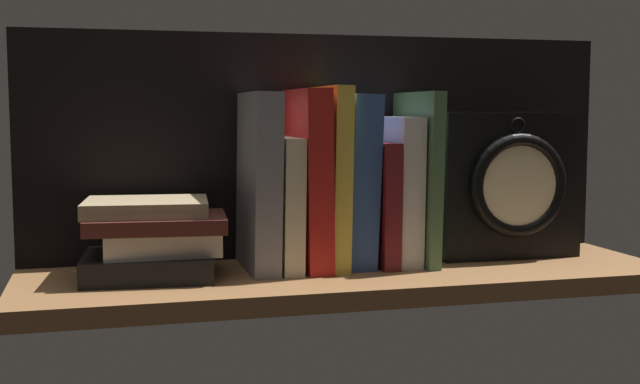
{
  "coord_description": "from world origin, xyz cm",
  "views": [
    {
      "loc": [
        -32.07,
        -105.14,
        21.53
      ],
      "look_at": [
        -3.0,
        3.97,
        10.31
      ],
      "focal_mm": 46.19,
      "sensor_mm": 36.0,
      "label": 1
    }
  ],
  "objects_px": {
    "book_gray_chess": "(259,181)",
    "book_yellow_seinlanguage": "(329,177)",
    "book_cream_twain": "(283,203)",
    "book_green_romantic": "(416,177)",
    "book_maroon_dawkins": "(377,203)",
    "book_white_catcher": "(398,190)",
    "book_red_requiem": "(307,179)",
    "book_blue_modern": "(353,180)",
    "framed_clock": "(510,185)",
    "book_stack_side": "(153,239)"
  },
  "relations": [
    {
      "from": "book_red_requiem",
      "to": "book_yellow_seinlanguage",
      "type": "height_order",
      "value": "book_yellow_seinlanguage"
    },
    {
      "from": "book_white_catcher",
      "to": "book_cream_twain",
      "type": "bearing_deg",
      "value": 180.0
    },
    {
      "from": "framed_clock",
      "to": "book_stack_side",
      "type": "xyz_separation_m",
      "value": [
        -0.51,
        -0.01,
        -0.06
      ]
    },
    {
      "from": "book_gray_chess",
      "to": "book_white_catcher",
      "type": "height_order",
      "value": "book_gray_chess"
    },
    {
      "from": "book_gray_chess",
      "to": "book_white_catcher",
      "type": "xyz_separation_m",
      "value": [
        0.2,
        0.0,
        -0.02
      ]
    },
    {
      "from": "book_white_catcher",
      "to": "book_maroon_dawkins",
      "type": "bearing_deg",
      "value": 180.0
    },
    {
      "from": "book_green_romantic",
      "to": "book_cream_twain",
      "type": "bearing_deg",
      "value": 180.0
    },
    {
      "from": "book_white_catcher",
      "to": "framed_clock",
      "type": "bearing_deg",
      "value": -4.24
    },
    {
      "from": "framed_clock",
      "to": "book_stack_side",
      "type": "relative_size",
      "value": 1.11
    },
    {
      "from": "book_yellow_seinlanguage",
      "to": "book_maroon_dawkins",
      "type": "height_order",
      "value": "book_yellow_seinlanguage"
    },
    {
      "from": "book_gray_chess",
      "to": "book_red_requiem",
      "type": "bearing_deg",
      "value": 0.0
    },
    {
      "from": "book_maroon_dawkins",
      "to": "framed_clock",
      "type": "bearing_deg",
      "value": -3.58
    },
    {
      "from": "book_red_requiem",
      "to": "book_yellow_seinlanguage",
      "type": "relative_size",
      "value": 0.98
    },
    {
      "from": "book_red_requiem",
      "to": "book_blue_modern",
      "type": "height_order",
      "value": "book_red_requiem"
    },
    {
      "from": "book_cream_twain",
      "to": "book_maroon_dawkins",
      "type": "height_order",
      "value": "book_cream_twain"
    },
    {
      "from": "book_gray_chess",
      "to": "book_yellow_seinlanguage",
      "type": "xyz_separation_m",
      "value": [
        0.1,
        0.0,
        0.0
      ]
    },
    {
      "from": "book_white_catcher",
      "to": "book_red_requiem",
      "type": "bearing_deg",
      "value": 180.0
    },
    {
      "from": "book_white_catcher",
      "to": "book_yellow_seinlanguage",
      "type": "bearing_deg",
      "value": 180.0
    },
    {
      "from": "book_cream_twain",
      "to": "book_red_requiem",
      "type": "relative_size",
      "value": 0.73
    },
    {
      "from": "book_red_requiem",
      "to": "book_white_catcher",
      "type": "bearing_deg",
      "value": 0.0
    },
    {
      "from": "book_maroon_dawkins",
      "to": "book_stack_side",
      "type": "relative_size",
      "value": 0.9
    },
    {
      "from": "book_green_romantic",
      "to": "framed_clock",
      "type": "xyz_separation_m",
      "value": [
        0.14,
        -0.01,
        -0.01
      ]
    },
    {
      "from": "book_cream_twain",
      "to": "book_red_requiem",
      "type": "height_order",
      "value": "book_red_requiem"
    },
    {
      "from": "book_gray_chess",
      "to": "book_red_requiem",
      "type": "distance_m",
      "value": 0.07
    },
    {
      "from": "book_blue_modern",
      "to": "book_maroon_dawkins",
      "type": "height_order",
      "value": "book_blue_modern"
    },
    {
      "from": "book_cream_twain",
      "to": "book_maroon_dawkins",
      "type": "distance_m",
      "value": 0.13
    },
    {
      "from": "book_cream_twain",
      "to": "book_stack_side",
      "type": "bearing_deg",
      "value": -173.16
    },
    {
      "from": "book_red_requiem",
      "to": "book_yellow_seinlanguage",
      "type": "distance_m",
      "value": 0.03
    },
    {
      "from": "book_white_catcher",
      "to": "book_blue_modern",
      "type": "bearing_deg",
      "value": 180.0
    },
    {
      "from": "book_gray_chess",
      "to": "book_green_romantic",
      "type": "distance_m",
      "value": 0.23
    },
    {
      "from": "book_maroon_dawkins",
      "to": "book_white_catcher",
      "type": "bearing_deg",
      "value": 0.0
    },
    {
      "from": "book_red_requiem",
      "to": "book_stack_side",
      "type": "distance_m",
      "value": 0.22
    },
    {
      "from": "book_cream_twain",
      "to": "book_yellow_seinlanguage",
      "type": "height_order",
      "value": "book_yellow_seinlanguage"
    },
    {
      "from": "book_maroon_dawkins",
      "to": "book_white_catcher",
      "type": "height_order",
      "value": "book_white_catcher"
    },
    {
      "from": "book_gray_chess",
      "to": "book_stack_side",
      "type": "relative_size",
      "value": 1.25
    },
    {
      "from": "book_cream_twain",
      "to": "book_green_romantic",
      "type": "distance_m",
      "value": 0.2
    },
    {
      "from": "book_cream_twain",
      "to": "book_maroon_dawkins",
      "type": "bearing_deg",
      "value": 0.0
    },
    {
      "from": "book_gray_chess",
      "to": "book_blue_modern",
      "type": "height_order",
      "value": "book_gray_chess"
    },
    {
      "from": "book_gray_chess",
      "to": "book_stack_side",
      "type": "bearing_deg",
      "value": -171.55
    },
    {
      "from": "book_maroon_dawkins",
      "to": "book_stack_side",
      "type": "bearing_deg",
      "value": -176.1
    },
    {
      "from": "book_yellow_seinlanguage",
      "to": "book_green_romantic",
      "type": "relative_size",
      "value": 1.03
    },
    {
      "from": "book_yellow_seinlanguage",
      "to": "book_maroon_dawkins",
      "type": "xyz_separation_m",
      "value": [
        0.07,
        0.0,
        -0.04
      ]
    },
    {
      "from": "book_cream_twain",
      "to": "book_red_requiem",
      "type": "xyz_separation_m",
      "value": [
        0.03,
        0.0,
        0.03
      ]
    },
    {
      "from": "framed_clock",
      "to": "book_white_catcher",
      "type": "bearing_deg",
      "value": 175.76
    },
    {
      "from": "book_blue_modern",
      "to": "framed_clock",
      "type": "bearing_deg",
      "value": -3.05
    },
    {
      "from": "book_green_romantic",
      "to": "book_stack_side",
      "type": "relative_size",
      "value": 1.26
    },
    {
      "from": "book_blue_modern",
      "to": "book_stack_side",
      "type": "height_order",
      "value": "book_blue_modern"
    },
    {
      "from": "book_cream_twain",
      "to": "book_white_catcher",
      "type": "bearing_deg",
      "value": 0.0
    },
    {
      "from": "book_green_romantic",
      "to": "book_stack_side",
      "type": "bearing_deg",
      "value": -176.72
    },
    {
      "from": "book_gray_chess",
      "to": "book_yellow_seinlanguage",
      "type": "distance_m",
      "value": 0.1
    }
  ]
}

